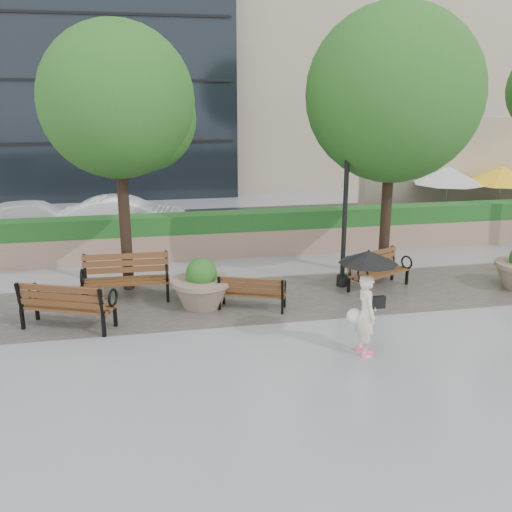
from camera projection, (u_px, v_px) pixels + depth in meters
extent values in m
plane|color=gray|center=(330.00, 348.00, 11.27)|extent=(100.00, 100.00, 0.00)
cube|color=#383330|center=(291.00, 296.00, 14.10)|extent=(28.00, 3.20, 0.01)
cube|color=#977661|center=(259.00, 241.00, 17.76)|extent=(24.00, 0.80, 0.80)
cube|color=#174518|center=(259.00, 220.00, 17.58)|extent=(24.00, 0.75, 0.55)
cube|color=tan|center=(485.00, 170.00, 21.93)|extent=(10.00, 0.60, 4.00)
cube|color=#174518|center=(503.00, 222.00, 20.19)|extent=(8.00, 0.50, 0.90)
cube|color=black|center=(238.00, 226.00, 21.64)|extent=(40.00, 7.00, 0.00)
cube|color=brown|center=(69.00, 307.00, 12.11)|extent=(2.04, 1.31, 0.05)
cube|color=brown|center=(60.00, 296.00, 11.73)|extent=(1.86, 0.89, 0.46)
cube|color=black|center=(69.00, 317.00, 12.14)|extent=(2.08, 1.41, 0.50)
torus|color=black|center=(113.00, 298.00, 12.06)|extent=(0.21, 0.39, 0.40)
torus|color=black|center=(34.00, 292.00, 12.42)|extent=(0.21, 0.39, 0.40)
cube|color=brown|center=(126.00, 281.00, 13.67)|extent=(2.09, 0.69, 0.06)
cube|color=brown|center=(126.00, 263.00, 13.88)|extent=(2.07, 0.21, 0.49)
cube|color=black|center=(127.00, 290.00, 13.77)|extent=(2.09, 0.80, 0.53)
torus|color=black|center=(82.00, 278.00, 13.27)|extent=(0.07, 0.43, 0.43)
torus|color=black|center=(167.00, 273.00, 13.57)|extent=(0.07, 0.43, 0.43)
cube|color=brown|center=(253.00, 293.00, 13.21)|extent=(1.61, 0.99, 0.04)
cube|color=brown|center=(251.00, 286.00, 12.91)|extent=(1.48, 0.66, 0.36)
cube|color=black|center=(252.00, 301.00, 13.24)|extent=(1.64, 1.07, 0.40)
torus|color=black|center=(285.00, 287.00, 13.19)|extent=(0.15, 0.31, 0.32)
torus|color=black|center=(223.00, 283.00, 13.44)|extent=(0.15, 0.31, 0.32)
cube|color=brown|center=(380.00, 273.00, 14.54)|extent=(1.81, 1.24, 0.05)
cube|color=brown|center=(372.00, 259.00, 14.67)|extent=(1.63, 0.87, 0.41)
cube|color=black|center=(378.00, 280.00, 14.62)|extent=(1.85, 1.33, 0.45)
torus|color=black|center=(363.00, 274.00, 13.88)|extent=(0.20, 0.35, 0.36)
torus|color=black|center=(407.00, 262.00, 14.84)|extent=(0.20, 0.35, 0.36)
cylinder|color=#7F6B56|center=(202.00, 281.00, 13.27)|extent=(1.41, 1.41, 0.11)
sphere|color=#1C4513|center=(201.00, 274.00, 13.21)|extent=(0.73, 0.73, 0.73)
cylinder|color=black|center=(345.00, 208.00, 14.29)|extent=(0.12, 0.12, 4.15)
cylinder|color=black|center=(342.00, 281.00, 14.82)|extent=(0.28, 0.28, 0.30)
sphere|color=black|center=(349.00, 121.00, 13.71)|extent=(0.24, 0.24, 0.24)
cylinder|color=black|center=(124.00, 205.00, 14.06)|extent=(0.28, 0.28, 4.37)
sphere|color=#1C4513|center=(117.00, 100.00, 13.37)|extent=(3.65, 3.65, 3.65)
sphere|color=#1C4513|center=(144.00, 119.00, 13.89)|extent=(2.56, 2.56, 2.56)
cylinder|color=black|center=(387.00, 195.00, 15.10)|extent=(0.28, 0.28, 4.51)
sphere|color=#1C4513|center=(394.00, 94.00, 14.39)|extent=(4.46, 4.46, 4.46)
sphere|color=#1C4513|center=(409.00, 112.00, 14.91)|extent=(3.12, 3.12, 3.12)
cylinder|color=black|center=(443.00, 228.00, 21.00)|extent=(0.40, 0.40, 0.10)
cylinder|color=#99999E|center=(446.00, 200.00, 20.71)|extent=(0.06, 0.06, 2.20)
cone|color=white|center=(448.00, 175.00, 20.46)|extent=(2.50, 2.50, 0.60)
cylinder|color=black|center=(496.00, 228.00, 21.03)|extent=(0.40, 0.40, 0.10)
cylinder|color=#99999E|center=(499.00, 200.00, 20.74)|extent=(0.06, 0.06, 2.20)
cone|color=yellow|center=(502.00, 175.00, 20.49)|extent=(2.50, 2.50, 0.60)
imported|color=silver|center=(39.00, 221.00, 19.31)|extent=(4.84, 2.51, 1.34)
imported|color=silver|center=(126.00, 217.00, 19.70)|extent=(4.43, 1.89, 1.42)
imported|color=beige|center=(366.00, 312.00, 10.81)|extent=(0.44, 0.62, 1.71)
cube|color=#F2598C|center=(362.00, 348.00, 11.15)|extent=(0.11, 0.24, 0.09)
cube|color=#F2598C|center=(367.00, 354.00, 10.90)|extent=(0.11, 0.24, 0.09)
cube|color=black|center=(377.00, 302.00, 10.85)|extent=(0.11, 0.32, 0.23)
sphere|color=white|center=(354.00, 316.00, 11.04)|extent=(0.30, 0.30, 0.30)
cylinder|color=black|center=(367.00, 279.00, 10.68)|extent=(0.02, 0.02, 0.91)
cone|color=black|center=(368.00, 257.00, 10.56)|extent=(1.11, 1.11, 0.23)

